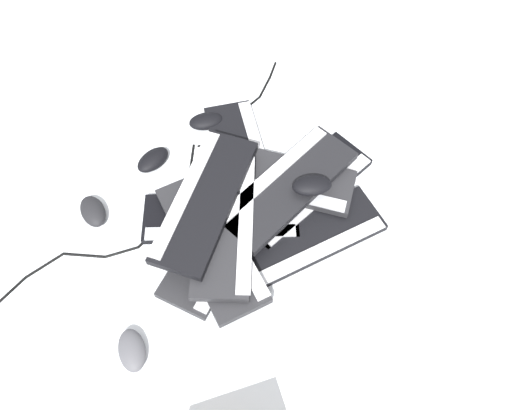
# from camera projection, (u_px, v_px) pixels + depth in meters

# --- Properties ---
(ground_plane) EXTENTS (3.20, 3.20, 0.00)m
(ground_plane) POSITION_uv_depth(u_px,v_px,m) (252.00, 217.00, 1.44)
(ground_plane) COLOR silver
(keyboard_0) EXTENTS (0.46, 0.27, 0.03)m
(keyboard_0) POSITION_uv_depth(u_px,v_px,m) (221.00, 218.00, 1.42)
(keyboard_0) COLOR black
(keyboard_0) RESTS_ON ground
(keyboard_1) EXTENTS (0.23, 0.46, 0.03)m
(keyboard_1) POSITION_uv_depth(u_px,v_px,m) (220.00, 239.00, 1.39)
(keyboard_1) COLOR #232326
(keyboard_1) RESTS_ON ground
(keyboard_2) EXTENTS (0.43, 0.41, 0.03)m
(keyboard_2) POSITION_uv_depth(u_px,v_px,m) (307.00, 239.00, 1.39)
(keyboard_2) COLOR black
(keyboard_2) RESTS_ON ground
(keyboard_3) EXTENTS (0.36, 0.45, 0.03)m
(keyboard_3) POSITION_uv_depth(u_px,v_px,m) (305.00, 189.00, 1.47)
(keyboard_3) COLOR black
(keyboard_3) RESTS_ON ground
(keyboard_4) EXTENTS (0.34, 0.46, 0.03)m
(keyboard_4) POSITION_uv_depth(u_px,v_px,m) (242.00, 159.00, 1.53)
(keyboard_4) COLOR black
(keyboard_4) RESTS_ON ground
(keyboard_5) EXTENTS (0.41, 0.43, 0.03)m
(keyboard_5) POSITION_uv_depth(u_px,v_px,m) (212.00, 243.00, 1.35)
(keyboard_5) COLOR #232326
(keyboard_5) RESTS_ON keyboard_1
(keyboard_6) EXTENTS (0.25, 0.46, 0.03)m
(keyboard_6) POSITION_uv_depth(u_px,v_px,m) (225.00, 222.00, 1.35)
(keyboard_6) COLOR #232326
(keyboard_6) RESTS_ON keyboard_5
(keyboard_7) EXTENTS (0.44, 0.15, 0.03)m
(keyboard_7) POSITION_uv_depth(u_px,v_px,m) (278.00, 177.00, 1.46)
(keyboard_7) COLOR #232326
(keyboard_7) RESTS_ON keyboard_3
(keyboard_8) EXTENTS (0.17, 0.45, 0.03)m
(keyboard_8) POSITION_uv_depth(u_px,v_px,m) (205.00, 199.00, 1.35)
(keyboard_8) COLOR black
(keyboard_8) RESTS_ON keyboard_6
(keyboard_9) EXTENTS (0.34, 0.46, 0.03)m
(keyboard_9) POSITION_uv_depth(u_px,v_px,m) (288.00, 186.00, 1.41)
(keyboard_9) COLOR black
(keyboard_9) RESTS_ON keyboard_7
(mouse_0) EXTENTS (0.13, 0.11, 0.04)m
(mouse_0) POSITION_uv_depth(u_px,v_px,m) (206.00, 121.00, 1.59)
(mouse_0) COLOR black
(mouse_0) RESTS_ON ground
(mouse_1) EXTENTS (0.12, 0.09, 0.04)m
(mouse_1) POSITION_uv_depth(u_px,v_px,m) (206.00, 203.00, 1.40)
(mouse_1) COLOR #4C4C51
(mouse_1) RESTS_ON keyboard_0
(mouse_2) EXTENTS (0.12, 0.12, 0.04)m
(mouse_2) POSITION_uv_depth(u_px,v_px,m) (93.00, 211.00, 1.43)
(mouse_2) COLOR black
(mouse_2) RESTS_ON ground
(mouse_3) EXTENTS (0.13, 0.10, 0.04)m
(mouse_3) POSITION_uv_depth(u_px,v_px,m) (312.00, 185.00, 1.36)
(mouse_3) COLOR black
(mouse_3) RESTS_ON keyboard_9
(mouse_4) EXTENTS (0.12, 0.13, 0.04)m
(mouse_4) POSITION_uv_depth(u_px,v_px,m) (132.00, 350.00, 1.22)
(mouse_4) COLOR #4C4C51
(mouse_4) RESTS_ON ground
(mouse_5) EXTENTS (0.11, 0.07, 0.04)m
(mouse_5) POSITION_uv_depth(u_px,v_px,m) (230.00, 145.00, 1.51)
(mouse_5) COLOR black
(mouse_5) RESTS_ON keyboard_4
(mouse_6) EXTENTS (0.11, 0.13, 0.04)m
(mouse_6) POSITION_uv_depth(u_px,v_px,m) (153.00, 160.00, 1.52)
(mouse_6) COLOR black
(mouse_6) RESTS_ON ground
(cable_0) EXTENTS (0.15, 0.43, 0.01)m
(cable_0) POSITION_uv_depth(u_px,v_px,m) (246.00, 107.00, 1.64)
(cable_0) COLOR black
(cable_0) RESTS_ON ground
(cable_1) EXTENTS (0.49, 0.68, 0.01)m
(cable_1) POSITION_uv_depth(u_px,v_px,m) (100.00, 240.00, 1.39)
(cable_1) COLOR black
(cable_1) RESTS_ON ground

